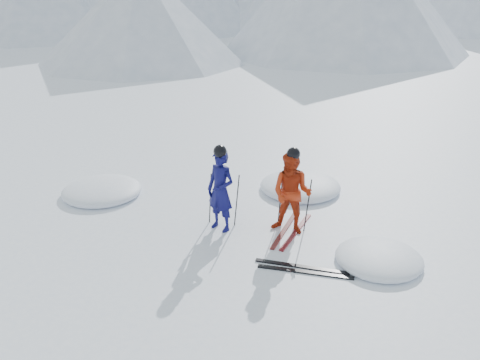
% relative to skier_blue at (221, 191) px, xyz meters
% --- Properties ---
extents(ground, '(160.00, 160.00, 0.00)m').
position_rel_skier_blue_xyz_m(ground, '(1.78, -0.40, -0.85)').
color(ground, white).
rests_on(ground, ground).
extents(skier_blue, '(0.71, 0.57, 1.71)m').
position_rel_skier_blue_xyz_m(skier_blue, '(0.00, 0.00, 0.00)').
color(skier_blue, '#0D0C4C').
rests_on(skier_blue, ground).
extents(skier_red, '(0.85, 0.68, 1.70)m').
position_rel_skier_blue_xyz_m(skier_red, '(1.36, 0.39, -0.00)').
color(skier_red, '#AE2A0D').
rests_on(skier_red, ground).
extents(pole_blue_left, '(0.12, 0.08, 1.14)m').
position_rel_skier_blue_xyz_m(pole_blue_left, '(-0.30, 0.15, -0.28)').
color(pole_blue_left, black).
rests_on(pole_blue_left, ground).
extents(pole_blue_right, '(0.12, 0.07, 1.14)m').
position_rel_skier_blue_xyz_m(pole_blue_right, '(0.25, 0.25, -0.28)').
color(pole_blue_right, black).
rests_on(pole_blue_right, ground).
extents(pole_red_left, '(0.11, 0.09, 1.13)m').
position_rel_skier_blue_xyz_m(pole_red_left, '(1.06, 0.64, -0.29)').
color(pole_red_left, black).
rests_on(pole_red_left, ground).
extents(pole_red_right, '(0.11, 0.08, 1.13)m').
position_rel_skier_blue_xyz_m(pole_red_right, '(1.66, 0.54, -0.29)').
color(pole_red_right, black).
rests_on(pole_red_right, ground).
extents(ski_worn_left, '(0.10, 1.70, 0.03)m').
position_rel_skier_blue_xyz_m(ski_worn_left, '(1.24, 0.39, -0.84)').
color(ski_worn_left, black).
rests_on(ski_worn_left, ground).
extents(ski_worn_right, '(0.22, 1.70, 0.03)m').
position_rel_skier_blue_xyz_m(ski_worn_right, '(1.48, 0.39, -0.84)').
color(ski_worn_right, black).
rests_on(ski_worn_right, ground).
extents(ski_loose_a, '(1.70, 0.23, 0.03)m').
position_rel_skier_blue_xyz_m(ski_loose_a, '(1.93, -0.86, -0.84)').
color(ski_loose_a, black).
rests_on(ski_loose_a, ground).
extents(ski_loose_b, '(1.70, 0.29, 0.03)m').
position_rel_skier_blue_xyz_m(ski_loose_b, '(2.03, -1.01, -0.84)').
color(ski_loose_b, black).
rests_on(ski_loose_b, ground).
extents(snow_lumps, '(8.25, 4.49, 0.43)m').
position_rel_skier_blue_xyz_m(snow_lumps, '(-0.08, 1.23, -0.85)').
color(snow_lumps, white).
rests_on(snow_lumps, ground).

